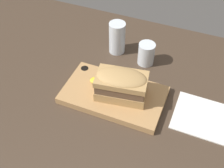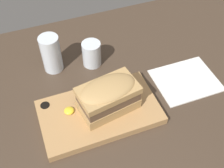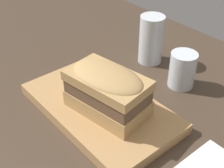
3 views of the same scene
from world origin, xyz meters
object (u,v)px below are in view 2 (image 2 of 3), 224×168
at_px(serving_board, 99,112).
at_px(water_glass, 52,56).
at_px(sandwich, 108,96).
at_px(wine_glass, 92,55).
at_px(napkin, 186,80).

distance_m(serving_board, water_glass, 0.24).
bearing_deg(sandwich, wine_glass, 84.76).
xyz_separation_m(serving_board, wine_glass, (0.05, 0.20, 0.03)).
bearing_deg(napkin, water_glass, 151.52).
xyz_separation_m(sandwich, water_glass, (-0.10, 0.23, -0.02)).
height_order(serving_board, sandwich, sandwich).
bearing_deg(water_glass, sandwich, -65.51).
xyz_separation_m(water_glass, wine_glass, (0.12, -0.02, -0.02)).
distance_m(water_glass, napkin, 0.43).
bearing_deg(napkin, sandwich, -174.26).
bearing_deg(sandwich, water_glass, 114.49).
bearing_deg(water_glass, wine_glass, -10.71).
bearing_deg(napkin, serving_board, -175.01).
distance_m(sandwich, napkin, 0.28).
relative_size(serving_board, wine_glass, 3.93).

